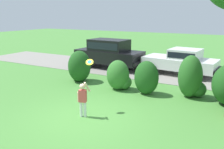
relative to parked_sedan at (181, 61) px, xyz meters
name	(u,v)px	position (x,y,z in m)	size (l,w,h in m)	color
ground_plane	(85,118)	(-1.41, -7.86, -0.85)	(80.00, 80.00, 0.00)	#478438
driveway_strip	(156,72)	(-1.41, -0.24, -0.84)	(28.00, 4.40, 0.02)	gray
shrub_near_tree	(79,67)	(-4.39, -4.15, -0.07)	(1.20, 1.26, 1.67)	#1E511C
shrub_centre_left	(119,76)	(-1.87, -4.37, -0.21)	(1.17, 1.04, 1.42)	#33702B
shrub_centre	(146,78)	(-0.49, -4.40, -0.08)	(1.11, 0.90, 1.52)	#1E511C
shrub_centre_right	(191,79)	(1.35, -3.81, -0.02)	(1.20, 1.09, 1.84)	#286023
parked_sedan	(181,61)	(0.00, 0.00, 0.00)	(4.54, 2.37, 1.56)	white
parked_suv	(109,52)	(-4.65, -0.50, 0.23)	(4.79, 2.28, 1.92)	black
child_thrower	(83,97)	(-1.51, -7.81, -0.13)	(0.40, 0.35, 1.29)	white
frisbee	(90,62)	(-1.62, -7.18, 0.99)	(0.32, 0.25, 0.25)	yellow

